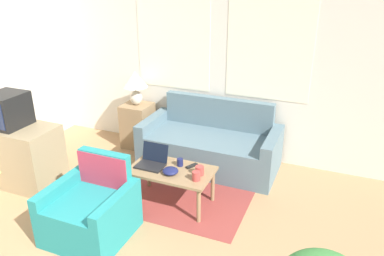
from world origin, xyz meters
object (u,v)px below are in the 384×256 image
object	(u,v)px
armchair	(93,211)
cup_white	(180,162)
cup_navy	(200,171)
snack_bowl	(170,171)
tv_remote	(192,166)
couch	(211,146)
television	(7,110)
table_lamp	(135,83)
laptop	(152,161)
cup_yellow	(196,176)
coffee_table	(171,174)

from	to	relation	value
armchair	cup_white	world-z (taller)	armchair
armchair	cup_navy	size ratio (longest dim) A/B	8.00
snack_bowl	tv_remote	bearing A→B (deg)	56.74
couch	tv_remote	bearing A→B (deg)	-83.86
television	cup_white	xyz separation A→B (m)	(2.04, 0.42, -0.49)
couch	cup_white	distance (m)	0.96
couch	cup_white	bearing A→B (deg)	-92.06
table_lamp	snack_bowl	bearing A→B (deg)	-47.81
television	cup_navy	xyz separation A→B (m)	(2.32, 0.32, -0.48)
table_lamp	laptop	world-z (taller)	table_lamp
couch	television	xyz separation A→B (m)	(-2.07, -1.36, 0.69)
tv_remote	cup_navy	bearing A→B (deg)	-41.74
table_lamp	tv_remote	size ratio (longest dim) A/B	3.23
armchair	cup_navy	xyz separation A→B (m)	(0.84, 0.80, 0.23)
cup_yellow	table_lamp	bearing A→B (deg)	138.55
cup_navy	tv_remote	size ratio (longest dim) A/B	0.64
table_lamp	laptop	distance (m)	1.56
coffee_table	tv_remote	world-z (taller)	tv_remote
armchair	laptop	bearing A→B (deg)	72.22
cup_navy	snack_bowl	world-z (taller)	cup_navy
armchair	laptop	size ratio (longest dim) A/B	2.53
cup_navy	tv_remote	distance (m)	0.20
cup_navy	laptop	bearing A→B (deg)	-179.74
armchair	coffee_table	world-z (taller)	armchair
television	tv_remote	xyz separation A→B (m)	(2.17, 0.45, -0.52)
coffee_table	armchair	bearing A→B (deg)	-122.69
cup_white	snack_bowl	bearing A→B (deg)	-96.18
armchair	laptop	world-z (taller)	armchair
cup_navy	couch	bearing A→B (deg)	103.19
coffee_table	cup_navy	world-z (taller)	cup_navy
table_lamp	snack_bowl	xyz separation A→B (m)	(1.16, -1.28, -0.53)
television	couch	bearing A→B (deg)	33.33
cup_yellow	tv_remote	distance (m)	0.30
snack_bowl	table_lamp	bearing A→B (deg)	132.19
table_lamp	laptop	size ratio (longest dim) A/B	1.59
cup_white	cup_navy	bearing A→B (deg)	-19.99
coffee_table	tv_remote	bearing A→B (deg)	38.26
laptop	tv_remote	world-z (taller)	laptop
television	snack_bowl	distance (m)	2.09
tv_remote	coffee_table	bearing A→B (deg)	-141.74
couch	laptop	bearing A→B (deg)	-107.79
armchair	cup_yellow	size ratio (longest dim) A/B	7.84
cup_yellow	snack_bowl	world-z (taller)	cup_yellow
laptop	armchair	bearing A→B (deg)	-107.78
television	snack_bowl	xyz separation A→B (m)	(2.02, 0.22, -0.50)
coffee_table	cup_white	world-z (taller)	cup_white
laptop	table_lamp	bearing A→B (deg)	126.79
couch	tv_remote	distance (m)	0.93
coffee_table	cup_yellow	world-z (taller)	cup_yellow
coffee_table	laptop	world-z (taller)	laptop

